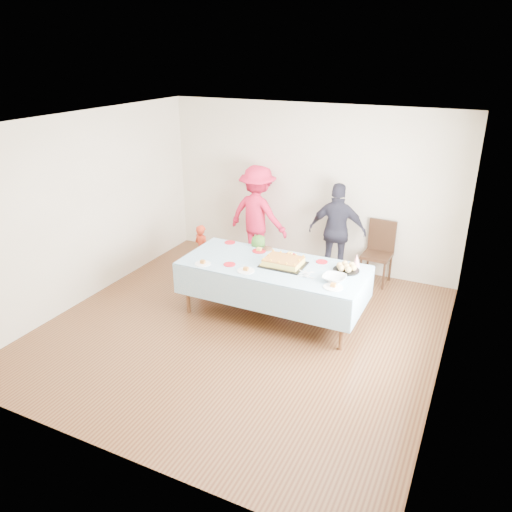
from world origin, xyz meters
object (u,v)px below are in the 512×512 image
Objects in this scene: party_table at (273,268)px; dining_chair at (379,248)px; adult_left at (258,215)px; birthday_cake at (283,262)px.

party_table is 2.50× the size of dining_chair.
dining_chair is at bearing -168.17° from adult_left.
party_table is 4.35× the size of birthday_cake.
party_table is at bearing -117.01° from dining_chair.
adult_left is at bearing 125.54° from birthday_cake.
dining_chair is (0.91, 1.73, -0.27)m from birthday_cake.
adult_left reaches higher than dining_chair.
birthday_cake is at bearing -114.12° from dining_chair.
dining_chair is 0.59× the size of adult_left.
adult_left is (-1.02, 1.65, 0.13)m from party_table.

